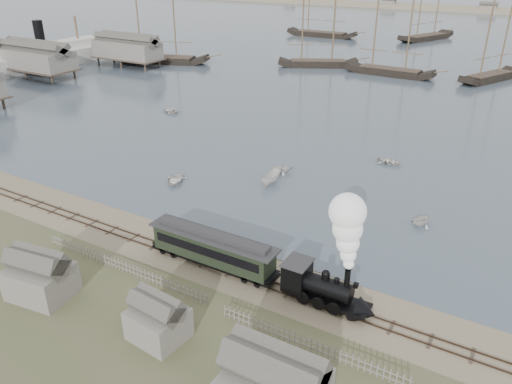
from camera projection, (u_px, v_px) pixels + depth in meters
The scene contains 25 objects.
ground at pixel (225, 256), 48.39m from camera, with size 600.00×600.00×0.00m, color tan.
harbor_water at pixel (485, 34), 180.53m from camera, with size 600.00×336.00×0.06m, color #445461.
rail_track at pixel (213, 265), 46.82m from camera, with size 120.00×1.80×0.16m.
picket_fence_west at pixel (124, 272), 45.91m from camera, with size 19.00×0.10×1.20m, color gray, non-canonical shape.
picket_fence_east at pixel (309, 350), 36.86m from camera, with size 15.00×0.10×1.20m, color gray, non-canonical shape.
shed_left at pixel (44, 295), 42.84m from camera, with size 5.00×4.00×4.10m, color gray, non-canonical shape.
shed_mid at pixel (160, 337), 38.15m from camera, with size 4.00×3.50×3.60m, color gray, non-canonical shape.
western_wharf at pixel (42, 63), 112.40m from camera, with size 36.00×56.00×8.00m, color gray, non-canonical shape.
far_spit at pixel (509, 13), 242.73m from camera, with size 500.00×20.00×1.80m, color tan.
locomotive at pixel (339, 262), 39.23m from camera, with size 8.02×2.99×9.99m.
passenger_coach at pixel (213, 248), 45.93m from camera, with size 13.02×2.51×3.16m.
beached_dinghy at pixel (186, 231), 51.80m from camera, with size 4.21×3.01×0.87m, color silver.
steamship at pixel (41, 44), 125.69m from camera, with size 52.36×8.73×11.45m, color silver, non-canonical shape.
rowboat_0 at pixel (175, 180), 63.44m from camera, with size 3.76×2.68×0.78m, color silver.
rowboat_1 at pixel (282, 167), 66.29m from camera, with size 2.83×2.44×1.49m, color silver.
rowboat_2 at pixel (271, 178), 63.13m from camera, with size 3.91×1.47×1.51m, color silver.
rowboat_3 at pixel (390, 161), 69.17m from camera, with size 3.51×2.51×0.73m, color silver.
rowboat_4 at pixel (421, 219), 53.39m from camera, with size 2.70×2.33×1.42m, color silver.
rowboat_6 at pixel (170, 110), 91.57m from camera, with size 3.68×2.63×0.76m, color silver.
schooner_0 at pixel (158, 24), 128.72m from camera, with size 25.79×5.95×20.00m, color black, non-canonical shape.
schooner_1 at pixel (320, 26), 123.94m from camera, with size 20.23×4.67×20.00m, color black, non-canonical shape.
schooner_2 at pixel (394, 32), 115.11m from camera, with size 21.08×4.86×20.00m, color black, non-canonical shape.
schooner_3 at pixel (498, 36), 109.76m from camera, with size 18.95×4.37×20.00m, color black, non-canonical shape.
schooner_6 at pixel (323, 6), 170.01m from camera, with size 24.57×5.67×20.00m, color black, non-canonical shape.
schooner_7 at pixel (430, 8), 163.43m from camera, with size 24.20×5.59×20.00m, color black, non-canonical shape.
Camera 1 is at (23.34, -33.77, 26.53)m, focal length 35.00 mm.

